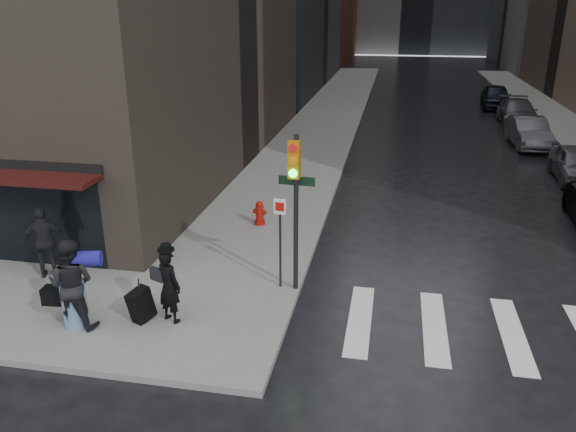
% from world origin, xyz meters
% --- Properties ---
extents(ground, '(140.00, 140.00, 0.00)m').
position_xyz_m(ground, '(0.00, 0.00, 0.00)').
color(ground, black).
rests_on(ground, ground).
extents(sidewalk_left, '(4.00, 50.00, 0.15)m').
position_xyz_m(sidewalk_left, '(0.00, 27.00, 0.07)').
color(sidewalk_left, slate).
rests_on(sidewalk_left, ground).
extents(sidewalk_right, '(3.00, 50.00, 0.15)m').
position_xyz_m(sidewalk_right, '(13.50, 27.00, 0.07)').
color(sidewalk_right, slate).
rests_on(sidewalk_right, ground).
extents(crosswalk, '(8.50, 3.00, 0.01)m').
position_xyz_m(crosswalk, '(7.50, 1.00, 0.00)').
color(crosswalk, silver).
rests_on(crosswalk, ground).
extents(man_overcoat, '(1.21, 0.79, 1.81)m').
position_xyz_m(man_overcoat, '(-0.58, -0.06, 0.90)').
color(man_overcoat, black).
rests_on(man_overcoat, ground).
extents(man_jeans, '(1.43, 0.83, 1.97)m').
position_xyz_m(man_jeans, '(-2.33, -0.61, 1.14)').
color(man_jeans, black).
rests_on(man_jeans, ground).
extents(man_greycoat, '(1.16, 0.89, 1.83)m').
position_xyz_m(man_greycoat, '(-4.23, 1.40, 1.07)').
color(man_greycoat, black).
rests_on(man_greycoat, ground).
extents(traffic_light, '(0.93, 0.44, 3.72)m').
position_xyz_m(traffic_light, '(1.86, 1.81, 2.55)').
color(traffic_light, black).
rests_on(traffic_light, ground).
extents(fire_hydrant, '(0.43, 0.33, 0.75)m').
position_xyz_m(fire_hydrant, '(0.09, 5.79, 0.48)').
color(fire_hydrant, '#971109').
rests_on(fire_hydrant, ground).
extents(parked_car_1, '(1.75, 3.95, 1.32)m').
position_xyz_m(parked_car_1, '(11.06, 13.10, 0.66)').
color(parked_car_1, '#515156').
rests_on(parked_car_1, ground).
extents(parked_car_2, '(1.59, 4.31, 1.41)m').
position_xyz_m(parked_car_2, '(10.40, 18.71, 0.70)').
color(parked_car_2, '#48484C').
rests_on(parked_car_2, ground).
extents(parked_car_3, '(2.10, 4.85, 1.39)m').
position_xyz_m(parked_car_3, '(10.91, 24.31, 0.70)').
color(parked_car_3, '#434448').
rests_on(parked_car_3, ground).
extents(parked_car_4, '(2.06, 4.52, 1.50)m').
position_xyz_m(parked_car_4, '(10.53, 29.92, 0.75)').
color(parked_car_4, black).
rests_on(parked_car_4, ground).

